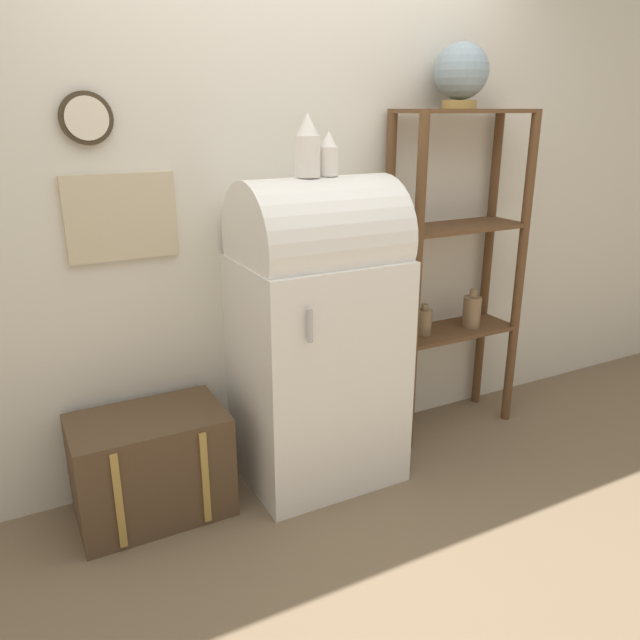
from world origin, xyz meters
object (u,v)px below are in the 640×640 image
object	(u,v)px
refrigerator	(318,331)
vase_left	(308,147)
globe	(461,73)
suitcase_trunk	(151,466)
vase_center	(329,155)

from	to	relation	value
refrigerator	vase_left	bearing A→B (deg)	-170.10
vase_left	globe	bearing A→B (deg)	8.54
globe	vase_left	bearing A→B (deg)	-171.46
suitcase_trunk	globe	bearing A→B (deg)	2.90
refrigerator	globe	world-z (taller)	globe
vase_center	refrigerator	bearing A→B (deg)	178.51
refrigerator	vase_center	world-z (taller)	vase_center
suitcase_trunk	refrigerator	bearing A→B (deg)	-3.07
globe	vase_center	world-z (taller)	globe
suitcase_trunk	globe	xyz separation A→B (m)	(1.65, 0.08, 1.64)
suitcase_trunk	globe	distance (m)	2.33
suitcase_trunk	vase_center	distance (m)	1.55
refrigerator	suitcase_trunk	distance (m)	0.95
vase_center	globe	bearing A→B (deg)	9.10
globe	refrigerator	bearing A→B (deg)	-171.54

